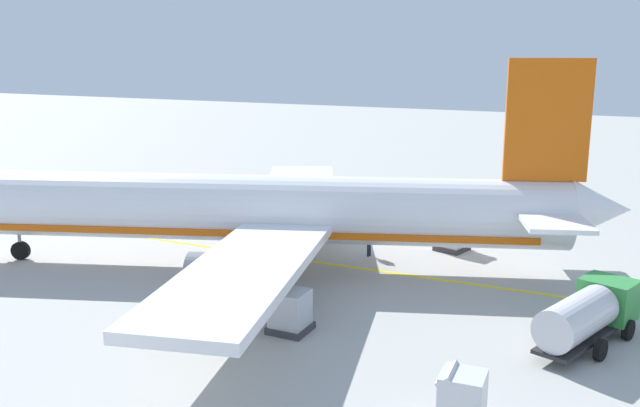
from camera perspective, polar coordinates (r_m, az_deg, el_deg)
airliner_foreground at (r=39.46m, az=-5.50°, el=-0.54°), size 33.87×40.42×11.90m
service_truck_fuel at (r=31.74m, az=21.20°, el=-8.45°), size 6.62×3.98×2.40m
cargo_container_near at (r=31.12m, az=-2.52°, el=-8.85°), size 1.73×1.73×2.03m
cargo_container_mid at (r=44.03m, az=10.88°, el=-2.70°), size 2.16×2.16×1.87m
cargo_container_far at (r=24.35m, az=11.60°, el=-15.57°), size 1.73×1.73×2.02m
crew_marshaller at (r=42.04m, az=4.07°, el=-2.97°), size 0.61×0.33×1.79m
apron_guide_line at (r=40.42m, az=1.78°, el=-5.15°), size 0.30×60.00×0.01m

